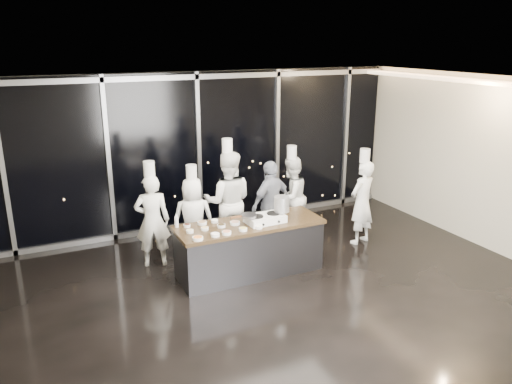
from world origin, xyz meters
The scene contains 15 objects.
ground centered at (0.00, 0.00, 0.00)m, with size 9.00×9.00×0.00m, color black.
room_shell centered at (0.18, 0.00, 2.25)m, with size 9.02×7.02×3.21m.
window_wall centered at (0.00, 3.43, 1.60)m, with size 8.90×0.11×3.20m.
demo_counter centered at (0.00, 0.90, 0.45)m, with size 2.46×0.86×0.90m.
stove centered at (0.25, 0.82, 0.96)m, with size 0.65×0.44×0.14m.
frying_pan centered at (-0.06, 0.82, 1.06)m, with size 0.46×0.27×0.04m.
stock_pot centered at (0.57, 0.84, 1.17)m, with size 0.26×0.26×0.26m, color #ACACAE.
prep_bowls centered at (-0.49, 0.83, 0.93)m, with size 1.39×0.76×0.05m.
squeeze_bottle centered at (-1.14, 1.23, 1.01)m, with size 0.06×0.06×0.23m.
chef_far_left centered at (-1.38, 1.90, 0.84)m, with size 0.67×0.52×1.87m.
chef_left centered at (-0.64, 1.92, 0.76)m, with size 0.83×0.65×1.72m.
chef_center centered at (0.06, 1.97, 0.95)m, with size 1.12×1.00×2.12m.
guest centered at (0.86, 1.81, 0.83)m, with size 1.06×0.71×1.67m.
chef_right centered at (1.45, 2.11, 0.82)m, with size 0.95×0.85×1.84m.
chef_side centered at (2.50, 1.20, 0.84)m, with size 0.68×0.55×1.86m.
Camera 1 is at (-3.18, -6.13, 3.80)m, focal length 35.00 mm.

